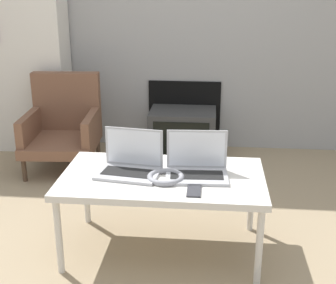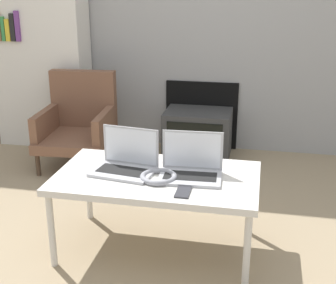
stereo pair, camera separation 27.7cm
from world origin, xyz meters
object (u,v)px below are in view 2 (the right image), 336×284
at_px(tv, 198,133).
at_px(laptop_left, 126,162).
at_px(laptop_right, 191,167).
at_px(phone, 183,192).
at_px(armchair, 79,120).
at_px(headphones, 158,177).

bearing_deg(tv, laptop_left, -96.95).
distance_m(laptop_right, phone, 0.23).
height_order(laptop_left, phone, laptop_left).
distance_m(laptop_right, armchair, 1.63).
relative_size(headphones, tv, 0.35).
xyz_separation_m(headphones, tv, (-0.02, 1.61, -0.27)).
distance_m(phone, tv, 1.77).
relative_size(phone, tv, 0.23).
relative_size(laptop_right, headphones, 1.72).
relative_size(laptop_right, tv, 0.61).
xyz_separation_m(laptop_right, phone, (-0.00, -0.22, -0.05)).
height_order(tv, armchair, armchair).
relative_size(laptop_left, phone, 2.77).
xyz_separation_m(laptop_left, phone, (0.36, -0.22, -0.05)).
relative_size(laptop_left, armchair, 0.48).
bearing_deg(laptop_left, armchair, 130.79).
bearing_deg(headphones, laptop_left, 157.63).
bearing_deg(laptop_left, headphones, -14.27).
xyz_separation_m(headphones, armchair, (-0.96, 1.26, -0.11)).
height_order(headphones, tv, headphones).
distance_m(headphones, armchair, 1.58).
relative_size(laptop_right, armchair, 0.46).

